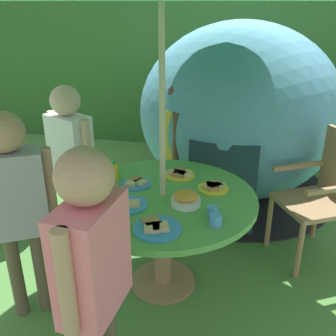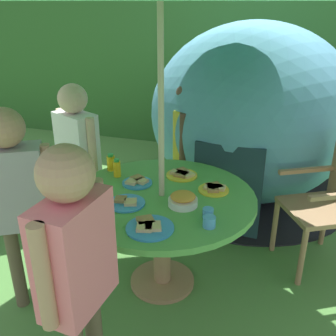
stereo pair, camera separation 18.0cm
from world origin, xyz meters
name	(u,v)px [view 1 (the left image)]	position (x,y,z in m)	size (l,w,h in m)	color
ground_plane	(163,284)	(0.00, 0.00, -0.01)	(10.00, 10.00, 0.02)	#477A38
hedge_backdrop	(218,67)	(0.00, 3.10, 1.01)	(9.00, 0.70, 2.02)	#285623
garden_table	(163,212)	(0.00, 0.00, 0.57)	(1.19, 1.19, 0.69)	#93704C
wooden_chair	(325,191)	(1.07, 0.59, 0.54)	(0.62, 0.62, 0.97)	#93704C
dome_tent	(238,112)	(0.37, 1.60, 0.82)	(2.11, 2.11, 1.66)	teal
child_in_yellow_shirt	(178,134)	(-0.09, 0.94, 0.78)	(0.21, 0.41, 1.22)	#3F3F47
child_in_white_shirt	(70,147)	(-0.79, 0.36, 0.81)	(0.40, 0.30, 1.27)	brown
child_in_grey_shirt	(15,194)	(-0.74, -0.43, 0.83)	(0.39, 0.33, 1.30)	brown
child_in_pink_shirt	(92,259)	(-0.07, -0.90, 0.85)	(0.23, 0.45, 1.33)	brown
snack_bowl	(186,199)	(0.16, -0.09, 0.73)	(0.18, 0.18, 0.08)	white
plate_mid_right	(180,174)	(0.05, 0.31, 0.70)	(0.22, 0.22, 0.03)	yellow
plate_far_right	(156,227)	(0.06, -0.39, 0.70)	(0.26, 0.26, 0.03)	#338CD8
plate_front_edge	(214,187)	(0.30, 0.16, 0.70)	(0.20, 0.20, 0.03)	yellow
plate_back_edge	(129,204)	(-0.17, -0.18, 0.70)	(0.22, 0.22, 0.03)	#338CD8
plate_near_right	(136,183)	(-0.21, 0.11, 0.70)	(0.20, 0.20, 0.03)	#338CD8
juice_bottle_near_left	(112,225)	(-0.15, -0.49, 0.74)	(0.05, 0.05, 0.12)	yellow
juice_bottle_far_left	(95,213)	(-0.29, -0.40, 0.75)	(0.06, 0.06, 0.13)	yellow
juice_bottle_center_front	(107,164)	(-0.47, 0.26, 0.75)	(0.06, 0.06, 0.12)	yellow
juice_bottle_center_back	(114,170)	(-0.38, 0.17, 0.75)	(0.05, 0.05, 0.13)	yellow
juice_bottle_mid_left	(89,208)	(-0.34, -0.34, 0.74)	(0.06, 0.06, 0.12)	yellow
cup_near	(213,211)	(0.33, -0.18, 0.72)	(0.06, 0.06, 0.06)	#4C99D8
cup_far	(215,220)	(0.36, -0.28, 0.72)	(0.07, 0.07, 0.06)	#4C99D8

